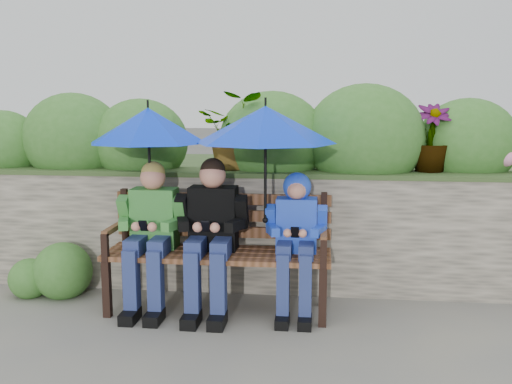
# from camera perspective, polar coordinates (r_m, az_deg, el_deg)

# --- Properties ---
(ground) EXTENTS (60.00, 60.00, 0.00)m
(ground) POSITION_cam_1_polar(r_m,az_deg,el_deg) (4.38, -0.15, -12.58)
(ground) COLOR #5D5D5D
(ground) RESTS_ON ground
(garden_backdrop) EXTENTS (8.00, 2.84, 1.80)m
(garden_backdrop) POSITION_cam_1_polar(r_m,az_deg,el_deg) (5.72, 1.51, -0.61)
(garden_backdrop) COLOR #5D574D
(garden_backdrop) RESTS_ON ground
(park_bench) EXTENTS (1.73, 0.51, 0.91)m
(park_bench) POSITION_cam_1_polar(r_m,az_deg,el_deg) (4.47, -3.71, -5.17)
(park_bench) COLOR black
(park_bench) RESTS_ON ground
(boy_left) EXTENTS (0.52, 0.60, 1.16)m
(boy_left) POSITION_cam_1_polar(r_m,az_deg,el_deg) (4.48, -10.44, -3.62)
(boy_left) COLOR #37702A
(boy_left) RESTS_ON ground
(boy_middle) EXTENTS (0.55, 0.63, 1.19)m
(boy_middle) POSITION_cam_1_polar(r_m,az_deg,el_deg) (4.36, -4.51, -3.67)
(boy_middle) COLOR black
(boy_middle) RESTS_ON ground
(boy_right) EXTENTS (0.46, 0.56, 1.08)m
(boy_right) POSITION_cam_1_polar(r_m,az_deg,el_deg) (4.31, 4.02, -3.88)
(boy_right) COLOR blue
(boy_right) RESTS_ON ground
(umbrella_left) EXTENTS (0.92, 0.92, 0.94)m
(umbrella_left) POSITION_cam_1_polar(r_m,az_deg,el_deg) (4.44, -10.71, 6.56)
(umbrella_left) COLOR #0028D1
(umbrella_left) RESTS_ON ground
(umbrella_right) EXTENTS (1.05, 1.05, 0.93)m
(umbrella_right) POSITION_cam_1_polar(r_m,az_deg,el_deg) (4.20, 0.95, 6.75)
(umbrella_right) COLOR #0028D1
(umbrella_right) RESTS_ON ground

